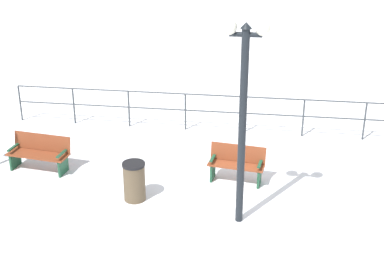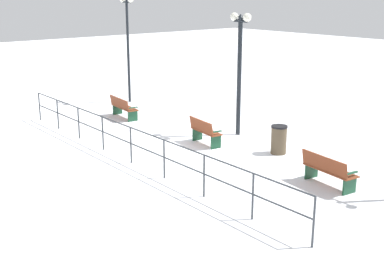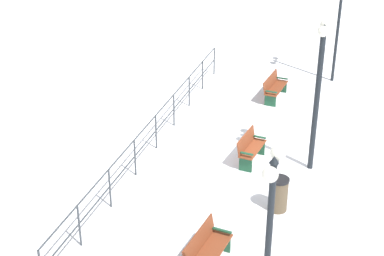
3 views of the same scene
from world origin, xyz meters
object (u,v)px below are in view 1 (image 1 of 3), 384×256
Objects in this scene: bench_nearest at (40,153)px; lamppost_middle at (244,95)px; trash_bin at (134,181)px; bench_second at (237,164)px.

lamppost_middle reaches higher than bench_nearest.
lamppost_middle is 4.70× the size of trash_bin.
bench_nearest is at bearing -81.54° from bench_second.
bench_second is 1.51× the size of trash_bin.
bench_second is at bearing 98.24° from bench_nearest.
trash_bin is at bearing -54.11° from bench_second.
bench_second reaches higher than bench_nearest.
bench_second is 2.56m from trash_bin.
bench_nearest is 1.15× the size of bench_second.
lamppost_middle is (1.77, 0.18, 2.41)m from bench_second.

